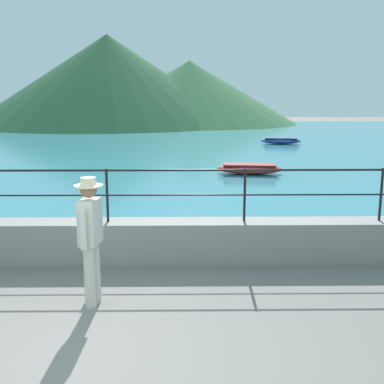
{
  "coord_description": "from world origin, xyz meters",
  "views": [
    {
      "loc": [
        1.31,
        -4.49,
        2.77
      ],
      "look_at": [
        1.42,
        3.7,
        1.1
      ],
      "focal_mm": 44.01,
      "sensor_mm": 36.0,
      "label": 1
    }
  ],
  "objects": [
    {
      "name": "ground_plane",
      "position": [
        0.0,
        0.0,
        0.0
      ],
      "size": [
        120.0,
        120.0,
        0.0
      ],
      "primitive_type": "plane",
      "color": "slate"
    },
    {
      "name": "promenade_wall",
      "position": [
        0.0,
        3.2,
        0.35
      ],
      "size": [
        20.0,
        0.56,
        0.7
      ],
      "primitive_type": "cube",
      "color": "gray",
      "rests_on": "ground"
    },
    {
      "name": "railing",
      "position": [
        0.0,
        3.2,
        1.34
      ],
      "size": [
        18.44,
        0.04,
        0.9
      ],
      "color": "black",
      "rests_on": "promenade_wall"
    },
    {
      "name": "lake_water",
      "position": [
        0.0,
        25.84,
        0.03
      ],
      "size": [
        64.0,
        44.32,
        0.06
      ],
      "primitive_type": "cube",
      "color": "teal",
      "rests_on": "ground"
    },
    {
      "name": "hill_main",
      "position": [
        -6.34,
        43.38,
        4.36
      ],
      "size": [
        26.77,
        26.77,
        8.72
      ],
      "primitive_type": "cone",
      "color": "#1E4C2D",
      "rests_on": "ground"
    },
    {
      "name": "hill_secondary",
      "position": [
        1.71,
        44.33,
        3.16
      ],
      "size": [
        21.91,
        21.91,
        6.32
      ],
      "primitive_type": "cone",
      "color": "#33663D",
      "rests_on": "ground"
    },
    {
      "name": "person_walking",
      "position": [
        0.06,
        1.47,
        0.98
      ],
      "size": [
        0.38,
        0.56,
        1.75
      ],
      "color": "beige",
      "rests_on": "ground"
    },
    {
      "name": "boat_0",
      "position": [
        6.84,
        22.74,
        0.26
      ],
      "size": [
        2.43,
        1.33,
        0.36
      ],
      "color": "#2D4C9E",
      "rests_on": "lake_water"
    },
    {
      "name": "boat_3",
      "position": [
        3.58,
        12.02,
        0.26
      ],
      "size": [
        2.39,
        1.16,
        0.36
      ],
      "color": "red",
      "rests_on": "lake_water"
    }
  ]
}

